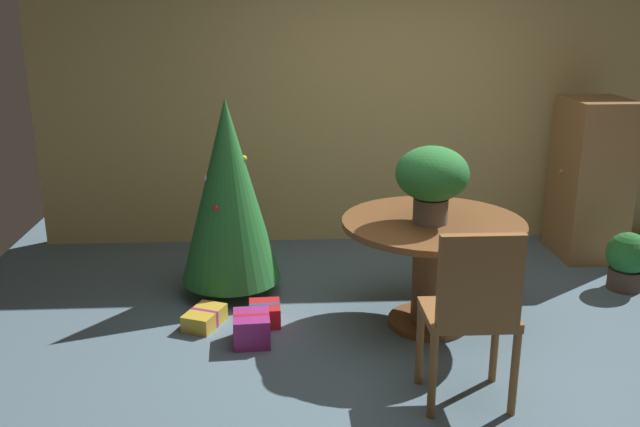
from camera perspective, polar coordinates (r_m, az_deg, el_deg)
ground_plane at (r=4.41m, az=8.82°, el=-11.22°), size 6.60×6.60×0.00m
back_wall_panel at (r=6.10m, az=5.15°, el=9.70°), size 6.00×0.10×2.60m
round_dining_table at (r=4.55m, az=9.28°, el=-3.23°), size 1.18×1.18×0.74m
flower_vase at (r=4.35m, az=9.32°, el=3.00°), size 0.46×0.46×0.49m
wooden_chair_near at (r=3.65m, az=12.59°, el=-7.63°), size 0.47×0.38×1.00m
holiday_tree at (r=4.97m, az=-7.62°, el=1.84°), size 0.73×0.73×1.45m
gift_box_red at (r=4.69m, az=-4.61°, el=-8.30°), size 0.22×0.24×0.14m
gift_box_gold at (r=4.71m, az=-9.57°, el=-8.54°), size 0.30×0.35×0.11m
gift_box_purple at (r=4.44m, az=-5.70°, el=-9.50°), size 0.24×0.27×0.19m
wooden_cabinet at (r=6.18m, az=21.56°, el=2.70°), size 0.52×0.63×1.33m
potted_plant at (r=5.65m, az=24.19°, el=-3.51°), size 0.32×0.32×0.44m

